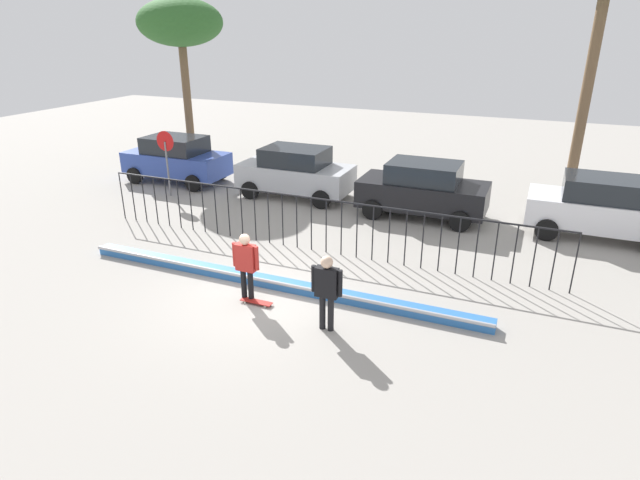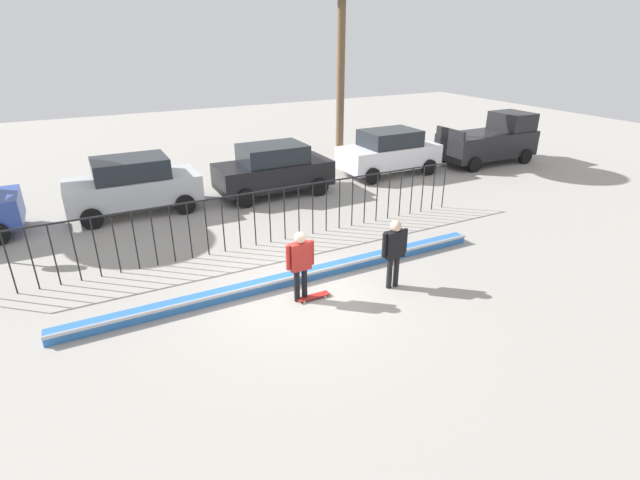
% 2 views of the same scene
% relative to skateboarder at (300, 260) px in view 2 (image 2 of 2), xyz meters
% --- Properties ---
extents(ground_plane, '(60.00, 60.00, 0.00)m').
position_rel_skateboarder_xyz_m(ground_plane, '(0.17, 0.19, -1.03)').
color(ground_plane, '#9E9991').
extents(bowl_coping_ledge, '(11.00, 0.40, 0.27)m').
position_rel_skateboarder_xyz_m(bowl_coping_ledge, '(0.17, 0.86, -0.91)').
color(bowl_coping_ledge, '#2D6BB7').
rests_on(bowl_coping_ledge, ground).
extents(perimeter_fence, '(14.04, 0.04, 1.63)m').
position_rel_skateboarder_xyz_m(perimeter_fence, '(0.17, 3.41, -0.01)').
color(perimeter_fence, black).
rests_on(perimeter_fence, ground).
extents(skateboarder, '(0.69, 0.26, 1.72)m').
position_rel_skateboarder_xyz_m(skateboarder, '(0.00, 0.00, 0.00)').
color(skateboarder, black).
rests_on(skateboarder, ground).
extents(skateboard, '(0.80, 0.20, 0.07)m').
position_rel_skateboarder_xyz_m(skateboard, '(0.28, -0.09, -0.97)').
color(skateboard, '#A51E19').
rests_on(skateboard, ground).
extents(camera_operator, '(0.71, 0.26, 1.75)m').
position_rel_skateboarder_xyz_m(camera_operator, '(2.25, -0.48, 0.02)').
color(camera_operator, black).
rests_on(camera_operator, ground).
extents(parked_car_silver, '(4.30, 2.12, 1.90)m').
position_rel_skateboarder_xyz_m(parked_car_silver, '(-2.49, 7.94, -0.06)').
color(parked_car_silver, '#B7BABF').
rests_on(parked_car_silver, ground).
extents(parked_car_black, '(4.30, 2.12, 1.90)m').
position_rel_skateboarder_xyz_m(parked_car_black, '(2.49, 7.58, -0.06)').
color(parked_car_black, black).
rests_on(parked_car_black, ground).
extents(parked_car_white, '(4.30, 2.12, 1.90)m').
position_rel_skateboarder_xyz_m(parked_car_white, '(7.98, 7.86, -0.06)').
color(parked_car_white, silver).
rests_on(parked_car_white, ground).
extents(pickup_truck, '(4.70, 2.12, 2.24)m').
position_rel_skateboarder_xyz_m(pickup_truck, '(13.34, 7.29, 0.01)').
color(pickup_truck, black).
rests_on(pickup_truck, ground).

